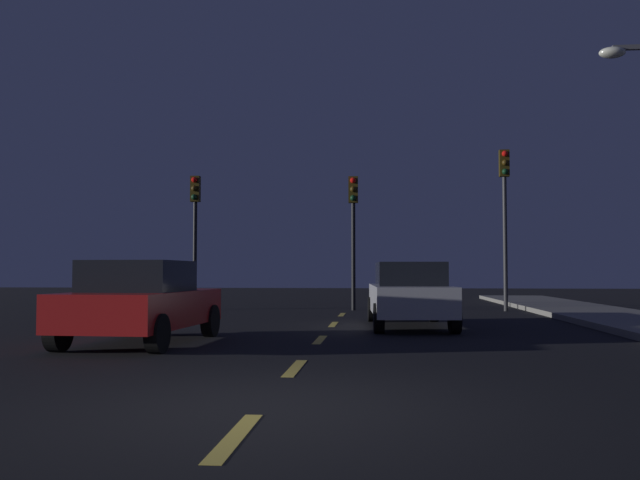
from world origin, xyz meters
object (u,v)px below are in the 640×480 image
traffic_signal_right (505,199)px  car_adjacent_lane (141,302)px  traffic_signal_center (353,216)px  traffic_signal_left (195,215)px  car_stopped_ahead (409,294)px

traffic_signal_right → car_adjacent_lane: size_ratio=1.34×
traffic_signal_center → traffic_signal_right: size_ratio=0.84×
traffic_signal_center → traffic_signal_left: bearing=180.0°
traffic_signal_center → traffic_signal_right: traffic_signal_right is taller
traffic_signal_left → traffic_signal_center: traffic_signal_left is taller
traffic_signal_left → car_adjacent_lane: traffic_signal_left is taller
traffic_signal_right → car_adjacent_lane: bearing=-127.9°
car_adjacent_lane → traffic_signal_left: bearing=100.8°
traffic_signal_center → car_adjacent_lane: (-3.43, -10.92, -2.45)m
traffic_signal_center → car_stopped_ahead: traffic_signal_center is taller
traffic_signal_center → car_adjacent_lane: 11.70m
car_stopped_ahead → car_adjacent_lane: (-5.01, -4.14, -0.01)m
traffic_signal_right → car_stopped_ahead: bearing=-117.2°
traffic_signal_right → car_adjacent_lane: (-8.50, -10.92, -2.98)m
car_stopped_ahead → traffic_signal_center: bearing=103.1°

